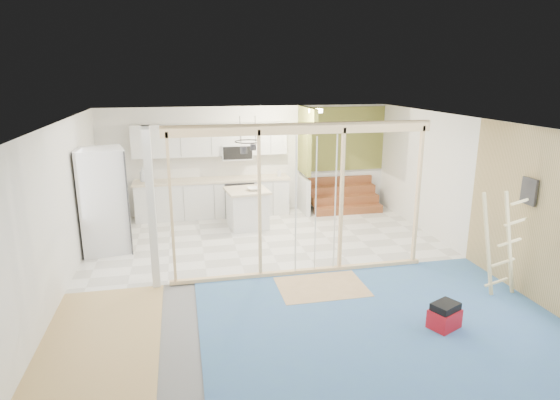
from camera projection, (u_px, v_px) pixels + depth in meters
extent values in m
cube|color=slate|center=(283.00, 275.00, 8.00)|extent=(7.00, 8.00, 0.01)
cube|color=white|center=(284.00, 122.00, 7.32)|extent=(7.00, 8.00, 0.01)
cube|color=white|center=(248.00, 160.00, 11.44)|extent=(7.00, 0.01, 2.60)
cube|color=white|center=(388.00, 327.00, 3.89)|extent=(7.00, 0.01, 2.60)
cube|color=white|center=(54.00, 215.00, 6.95)|extent=(0.01, 8.00, 2.60)
cube|color=white|center=(474.00, 191.00, 8.37)|extent=(0.01, 8.00, 2.60)
cube|color=white|center=(263.00, 237.00, 9.89)|extent=(7.00, 4.00, 0.02)
cube|color=teal|center=(388.00, 329.00, 6.31)|extent=(5.00, 4.00, 0.02)
cube|color=tan|center=(94.00, 363.00, 5.56)|extent=(1.50, 4.00, 0.02)
cube|color=tan|center=(322.00, 287.00, 7.53)|extent=(1.40, 1.00, 0.01)
cube|color=beige|center=(302.00, 128.00, 7.41)|extent=(4.40, 0.09, 0.18)
cube|color=beige|center=(300.00, 271.00, 8.05)|extent=(4.40, 0.09, 0.06)
cube|color=silver|center=(151.00, 210.00, 7.24)|extent=(0.12, 0.14, 2.60)
cube|color=beige|center=(171.00, 209.00, 7.30)|extent=(0.04, 0.09, 2.40)
cube|color=beige|center=(260.00, 204.00, 7.58)|extent=(0.05, 0.09, 2.40)
cube|color=beige|center=(341.00, 199.00, 7.87)|extent=(0.04, 0.09, 2.40)
cube|color=beige|center=(418.00, 195.00, 8.15)|extent=(0.04, 0.09, 2.40)
cylinder|color=silver|center=(296.00, 207.00, 7.70)|extent=(0.02, 0.02, 2.35)
cylinder|color=silver|center=(335.00, 204.00, 7.89)|extent=(0.02, 0.02, 2.35)
cylinder|color=silver|center=(316.00, 205.00, 7.80)|extent=(0.02, 0.02, 2.35)
cube|color=silver|center=(213.00, 199.00, 11.20)|extent=(3.60, 0.60, 0.88)
cube|color=beige|center=(213.00, 180.00, 11.08)|extent=(3.66, 0.64, 0.05)
cube|color=silver|center=(106.00, 218.00, 9.69)|extent=(0.60, 1.60, 0.88)
cube|color=beige|center=(104.00, 197.00, 9.57)|extent=(0.64, 1.64, 0.05)
cube|color=silver|center=(211.00, 140.00, 10.94)|extent=(3.60, 0.34, 0.75)
cube|color=silver|center=(237.00, 152.00, 11.11)|extent=(0.72, 0.38, 0.36)
cube|color=black|center=(238.00, 153.00, 10.93)|extent=(0.68, 0.02, 0.30)
cube|color=olive|center=(304.00, 141.00, 11.15)|extent=(0.10, 0.90, 1.60)
cube|color=silver|center=(304.00, 195.00, 11.50)|extent=(0.10, 0.90, 0.90)
cube|color=olive|center=(313.00, 120.00, 10.34)|extent=(0.10, 0.50, 0.50)
cube|color=olive|center=(342.00, 139.00, 11.78)|extent=(2.20, 0.04, 1.60)
cube|color=silver|center=(341.00, 189.00, 12.12)|extent=(2.20, 0.04, 0.90)
cube|color=brown|center=(349.00, 210.00, 11.47)|extent=(1.70, 0.26, 0.20)
cube|color=brown|center=(345.00, 200.00, 11.67)|extent=(1.70, 0.26, 0.20)
cube|color=brown|center=(342.00, 190.00, 11.86)|extent=(1.70, 0.26, 0.20)
cube|color=brown|center=(339.00, 180.00, 12.05)|extent=(1.70, 0.26, 0.20)
torus|color=black|center=(248.00, 141.00, 9.20)|extent=(0.52, 0.52, 0.02)
cylinder|color=black|center=(240.00, 129.00, 9.11)|extent=(0.01, 0.01, 0.50)
cylinder|color=black|center=(255.00, 129.00, 9.17)|extent=(0.01, 0.01, 0.50)
cylinder|color=#36363B|center=(244.00, 150.00, 9.13)|extent=(0.14, 0.14, 0.14)
cylinder|color=#36363B|center=(253.00, 147.00, 9.35)|extent=(0.12, 0.12, 0.12)
cube|color=tan|center=(559.00, 226.00, 6.48)|extent=(0.02, 4.00, 2.60)
cube|color=#36363B|center=(529.00, 191.00, 6.95)|extent=(0.04, 0.30, 0.40)
cylinder|color=#FFEABF|center=(316.00, 111.00, 10.46)|extent=(0.32, 0.32, 0.08)
cube|color=silver|center=(102.00, 201.00, 8.87)|extent=(1.03, 1.01, 2.01)
cube|color=#36363B|center=(126.00, 200.00, 8.96)|extent=(0.20, 0.79, 1.97)
cube|color=white|center=(247.00, 210.00, 10.40)|extent=(0.88, 0.88, 0.81)
cube|color=beige|center=(247.00, 191.00, 10.28)|extent=(0.99, 0.99, 0.05)
imported|color=silver|center=(253.00, 189.00, 10.19)|extent=(0.28, 0.28, 0.07)
imported|color=silver|center=(142.00, 175.00, 10.76)|extent=(0.14, 0.14, 0.33)
imported|color=silver|center=(279.00, 173.00, 11.34)|extent=(0.09, 0.10, 0.19)
cube|color=#B11019|center=(444.00, 319.00, 6.30)|extent=(0.48, 0.44, 0.28)
cube|color=black|center=(446.00, 307.00, 6.25)|extent=(0.43, 0.38, 0.10)
cube|color=beige|center=(488.00, 246.00, 7.00)|extent=(0.40, 0.05, 1.67)
cube|color=beige|center=(509.00, 244.00, 7.08)|extent=(0.40, 0.05, 1.67)
cube|color=beige|center=(496.00, 282.00, 7.21)|extent=(0.40, 0.05, 0.11)
cube|color=beige|center=(503.00, 262.00, 7.14)|extent=(0.40, 0.05, 0.11)
cube|color=beige|center=(509.00, 242.00, 7.07)|extent=(0.40, 0.05, 0.11)
cube|color=beige|center=(516.00, 222.00, 7.00)|extent=(0.40, 0.05, 0.11)
cube|color=beige|center=(523.00, 201.00, 6.93)|extent=(0.40, 0.05, 0.11)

